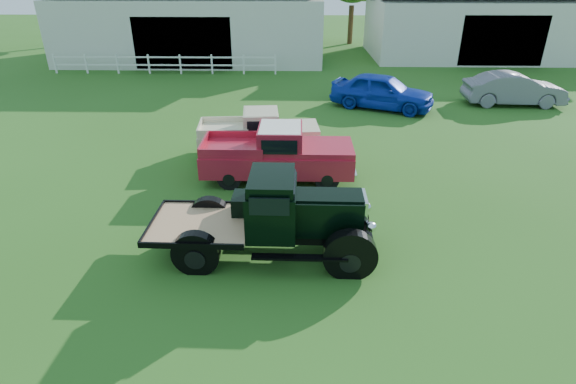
# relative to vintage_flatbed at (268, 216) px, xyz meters

# --- Properties ---
(ground) EXTENTS (120.00, 120.00, 0.00)m
(ground) POSITION_rel_vintage_flatbed_xyz_m (0.23, -0.08, -1.01)
(ground) COLOR #275417
(shed_left) EXTENTS (18.80, 10.20, 5.60)m
(shed_left) POSITION_rel_vintage_flatbed_xyz_m (-6.77, 25.92, 1.79)
(shed_left) COLOR silver
(shed_left) RESTS_ON ground
(shed_right) EXTENTS (16.80, 9.20, 5.20)m
(shed_right) POSITION_rel_vintage_flatbed_xyz_m (14.23, 26.92, 1.59)
(shed_right) COLOR silver
(shed_right) RESTS_ON ground
(fence_rail) EXTENTS (14.20, 0.16, 1.20)m
(fence_rail) POSITION_rel_vintage_flatbed_xyz_m (-7.77, 19.92, -0.41)
(fence_rail) COLOR white
(fence_rail) RESTS_ON ground
(vintage_flatbed) EXTENTS (5.12, 2.10, 2.02)m
(vintage_flatbed) POSITION_rel_vintage_flatbed_xyz_m (0.00, 0.00, 0.00)
(vintage_flatbed) COLOR black
(vintage_flatbed) RESTS_ON ground
(red_pickup) EXTENTS (4.85, 1.88, 1.76)m
(red_pickup) POSITION_rel_vintage_flatbed_xyz_m (0.04, 4.16, -0.13)
(red_pickup) COLOR #AE1A2F
(red_pickup) RESTS_ON ground
(white_pickup) EXTENTS (4.47, 2.05, 1.59)m
(white_pickup) POSITION_rel_vintage_flatbed_xyz_m (-0.71, 6.19, -0.21)
(white_pickup) COLOR beige
(white_pickup) RESTS_ON ground
(misc_car_blue) EXTENTS (5.16, 3.76, 1.63)m
(misc_car_blue) POSITION_rel_vintage_flatbed_xyz_m (4.64, 12.33, -0.19)
(misc_car_blue) COLOR #0C2DA6
(misc_car_blue) RESTS_ON ground
(misc_car_grey) EXTENTS (4.70, 1.82, 1.53)m
(misc_car_grey) POSITION_rel_vintage_flatbed_xyz_m (11.15, 13.10, -0.24)
(misc_car_grey) COLOR slate
(misc_car_grey) RESTS_ON ground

